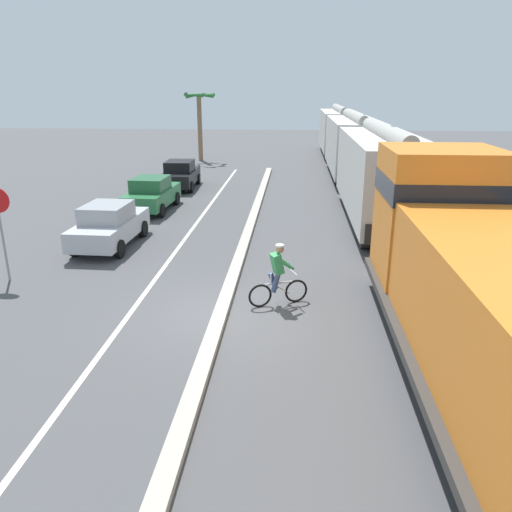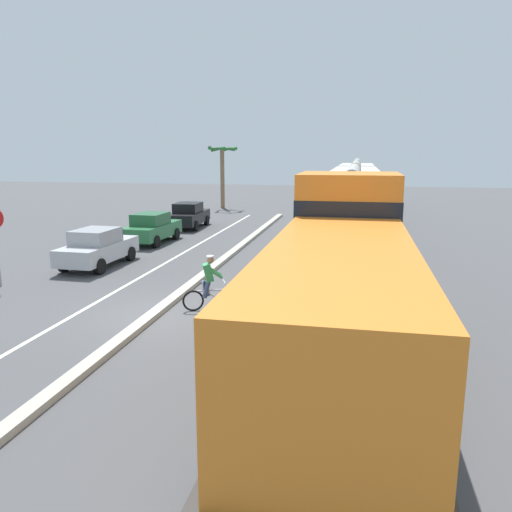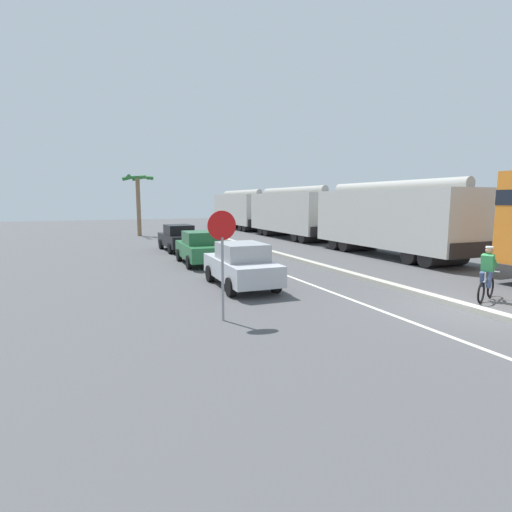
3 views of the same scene
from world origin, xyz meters
The scene contains 12 objects.
ground_plane centered at (0.00, 0.00, 0.00)m, with size 120.00×120.00×0.00m, color #4C4C4F.
median_curb centered at (0.00, 6.00, 0.08)m, with size 0.36×36.00×0.16m, color #B2AD9E.
lane_stripe centered at (-2.40, 6.00, 0.00)m, with size 0.14×36.00×0.01m, color silver.
hopper_car_lead centered at (5.53, 9.75, 2.08)m, with size 2.90×10.60×4.18m.
hopper_car_middle centered at (5.53, 21.35, 2.08)m, with size 2.90×10.60×4.18m.
hopper_car_trailing centered at (5.53, 32.95, 2.08)m, with size 2.90×10.60×4.18m.
parked_car_silver centered at (-4.96, 5.53, 0.82)m, with size 1.92×4.24×1.62m.
parked_car_green centered at (-4.95, 11.22, 0.82)m, with size 1.96×4.26×1.62m.
parked_car_black centered at (-4.82, 16.83, 0.82)m, with size 1.94×4.25×1.62m.
cyclist centered at (1.45, 0.67, 0.82)m, with size 1.60×0.77×1.71m.
stop_sign centered at (-6.86, 1.89, 2.02)m, with size 0.76×0.08×2.88m.
palm_tree_near centered at (-5.75, 28.47, 4.13)m, with size 2.58×2.75×5.37m.
Camera 3 is at (-10.03, -7.81, 3.15)m, focal length 28.00 mm.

